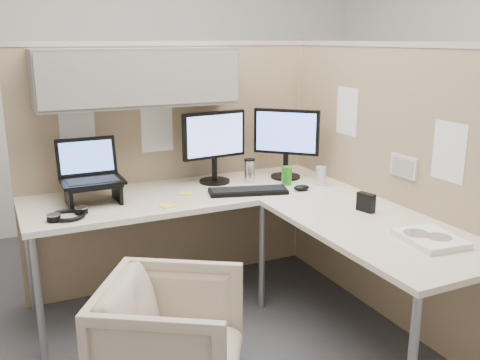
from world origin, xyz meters
name	(u,v)px	position (x,y,z in m)	size (l,w,h in m)	color
ground	(243,335)	(0.00, 0.00, 0.00)	(4.50, 4.50, 0.00)	#3A3A3F
partition_back	(157,127)	(-0.22, 0.83, 1.10)	(2.00, 0.36, 1.63)	tan
partition_right	(385,183)	(0.90, -0.07, 0.82)	(0.07, 2.03, 1.63)	tan
desk	(253,212)	(0.12, 0.13, 0.69)	(2.00, 1.98, 0.73)	beige
office_chair	(171,333)	(-0.52, -0.32, 0.32)	(0.62, 0.58, 0.64)	beige
monitor_left	(214,141)	(0.12, 0.67, 1.00)	(0.44, 0.20, 0.47)	black
monitor_right	(286,138)	(0.60, 0.58, 1.00)	(0.34, 0.33, 0.47)	black
laptop_station	(91,179)	(-0.69, 0.58, 0.87)	(0.34, 0.29, 0.36)	black
keyboard	(248,191)	(0.21, 0.36, 0.74)	(0.48, 0.16, 0.02)	black
mouse	(301,188)	(0.53, 0.26, 0.75)	(0.10, 0.06, 0.04)	black
travel_mug	(250,170)	(0.33, 0.59, 0.81)	(0.07, 0.07, 0.15)	silver
soda_can_green	(321,176)	(0.71, 0.32, 0.79)	(0.07, 0.07, 0.12)	silver
soda_can_silver	(287,176)	(0.51, 0.42, 0.79)	(0.07, 0.07, 0.12)	#268C1E
sticky_note_a	(168,206)	(-0.32, 0.31, 0.73)	(0.08, 0.08, 0.01)	yellow
sticky_note_d	(186,193)	(-0.15, 0.50, 0.73)	(0.08, 0.08, 0.01)	yellow
headphones	(68,215)	(-0.86, 0.35, 0.74)	(0.24, 0.24, 0.03)	black
paper_stack	(430,239)	(0.61, -0.73, 0.75)	(0.26, 0.32, 0.03)	white
desk_clock	(366,202)	(0.63, -0.24, 0.78)	(0.06, 0.11, 0.10)	black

